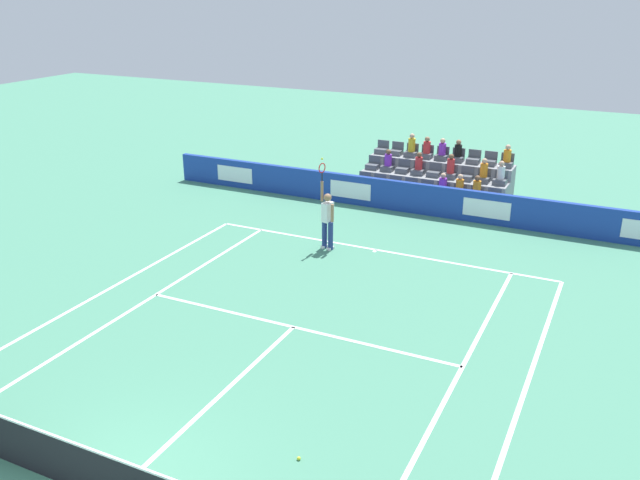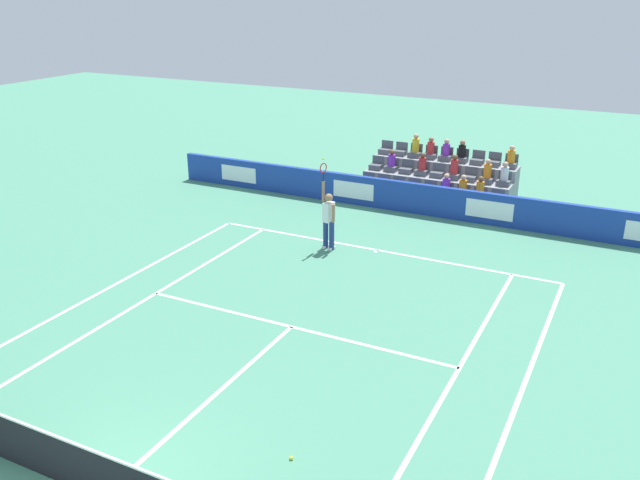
% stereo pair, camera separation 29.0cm
% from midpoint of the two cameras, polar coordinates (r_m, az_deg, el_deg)
% --- Properties ---
extents(line_baseline, '(10.97, 0.10, 0.01)m').
position_cam_midpoint_polar(line_baseline, '(20.77, 4.40, -0.83)').
color(line_baseline, white).
rests_on(line_baseline, ground).
extents(line_service, '(8.23, 0.10, 0.01)m').
position_cam_midpoint_polar(line_service, '(16.24, -2.79, -7.40)').
color(line_service, white).
rests_on(line_service, ground).
extents(line_centre_service, '(0.10, 6.40, 0.01)m').
position_cam_midpoint_polar(line_centre_service, '(13.93, -9.19, -13.00)').
color(line_centre_service, white).
rests_on(line_centre_service, ground).
extents(line_singles_sideline_left, '(0.10, 11.89, 0.01)m').
position_cam_midpoint_polar(line_singles_sideline_left, '(18.06, -15.11, -5.07)').
color(line_singles_sideline_left, white).
rests_on(line_singles_sideline_left, ground).
extents(line_singles_sideline_right, '(0.10, 11.89, 0.01)m').
position_cam_midpoint_polar(line_singles_sideline_right, '(14.60, 11.00, -11.39)').
color(line_singles_sideline_right, white).
rests_on(line_singles_sideline_right, ground).
extents(line_doubles_sideline_left, '(0.10, 11.89, 0.01)m').
position_cam_midpoint_polar(line_doubles_sideline_left, '(18.92, -18.29, -4.18)').
color(line_doubles_sideline_left, white).
rests_on(line_doubles_sideline_left, ground).
extents(line_doubles_sideline_right, '(0.10, 11.89, 0.01)m').
position_cam_midpoint_polar(line_doubles_sideline_right, '(14.40, 16.38, -12.42)').
color(line_doubles_sideline_right, white).
rests_on(line_doubles_sideline_right, ground).
extents(line_centre_mark, '(0.10, 0.20, 0.01)m').
position_cam_midpoint_polar(line_centre_mark, '(20.68, 4.30, -0.92)').
color(line_centre_mark, white).
rests_on(line_centre_mark, ground).
extents(sponsor_barrier, '(20.08, 0.22, 1.10)m').
position_cam_midpoint_polar(sponsor_barrier, '(24.06, 7.86, 3.53)').
color(sponsor_barrier, '#193899').
rests_on(sponsor_barrier, ground).
extents(tennis_net, '(11.97, 0.10, 1.07)m').
position_cam_midpoint_polar(tennis_net, '(11.72, -18.64, -18.51)').
color(tennis_net, '#33383D').
rests_on(tennis_net, ground).
extents(tennis_player, '(0.51, 0.41, 2.85)m').
position_cam_midpoint_polar(tennis_player, '(20.46, 0.22, 1.86)').
color(tennis_player, navy).
rests_on(tennis_player, ground).
extents(stadium_stand, '(5.58, 2.85, 2.18)m').
position_cam_midpoint_polar(stadium_stand, '(26.17, 9.50, 4.92)').
color(stadium_stand, gray).
rests_on(stadium_stand, ground).
extents(loose_tennis_ball, '(0.07, 0.07, 0.07)m').
position_cam_midpoint_polar(loose_tennis_ball, '(12.23, -2.53, -18.06)').
color(loose_tennis_ball, '#D1E533').
rests_on(loose_tennis_ball, ground).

